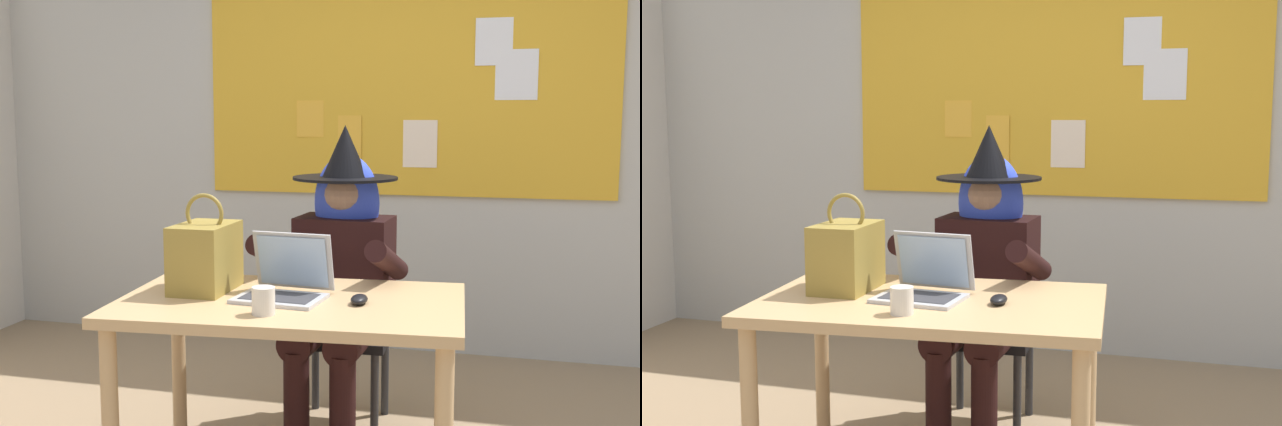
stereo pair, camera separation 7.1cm
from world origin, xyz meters
TOP-DOWN VIEW (x-y plane):
  - wall_back_bulletin at (-0.00, 2.06)m, footprint 5.41×2.11m
  - desk_main at (-0.13, 0.15)m, footprint 1.32×0.87m
  - chair_at_desk at (-0.08, 0.90)m, footprint 0.44×0.44m
  - person_costumed at (-0.08, 0.77)m, footprint 0.61×0.71m
  - laptop at (-0.16, 0.17)m, footprint 0.34×0.31m
  - computer_mouse at (0.13, 0.14)m, footprint 0.06×0.11m
  - handbag at (-0.49, 0.20)m, footprint 0.20×0.30m
  - coffee_mug at (-0.15, -0.09)m, footprint 0.08×0.08m

SIDE VIEW (x-z plane):
  - chair_at_desk at x=-0.08m, z-range 0.05..0.95m
  - desk_main at x=-0.13m, z-range 0.28..1.03m
  - computer_mouse at x=0.13m, z-range 0.75..0.78m
  - person_costumed at x=-0.08m, z-range 0.09..1.47m
  - coffee_mug at x=-0.15m, z-range 0.75..0.84m
  - laptop at x=-0.16m, z-range 0.68..0.92m
  - handbag at x=-0.49m, z-range 0.69..1.07m
  - wall_back_bulletin at x=0.00m, z-range 0.02..2.71m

